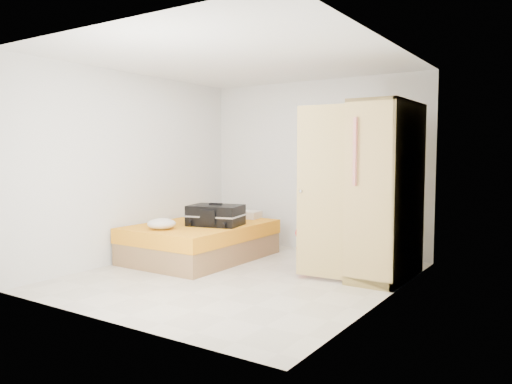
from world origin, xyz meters
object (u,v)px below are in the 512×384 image
Objects in this scene: bed at (201,241)px; person at (313,207)px; round_cushion at (162,224)px; suitcase at (216,215)px; wardrobe at (381,195)px.

person is at bearing 5.81° from bed.
bed is 1.23× the size of person.
person is 2.00m from round_cushion.
suitcase is (-1.41, -0.18, -0.18)m from person.
round_cushion is (-1.79, -0.85, -0.25)m from person.
bed is 0.96× the size of wardrobe.
suitcase is at bearing 115.42° from person.
bed is at bearing -172.51° from wardrobe.
person reaches higher than suitcase.
round_cushion is at bearing -99.18° from bed.
suitcase is at bearing 60.54° from round_cushion.
wardrobe reaches higher than person.
suitcase is at bearing -171.50° from wardrobe.
round_cushion is at bearing -158.97° from wardrobe.
suitcase is 2.20× the size of round_cushion.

